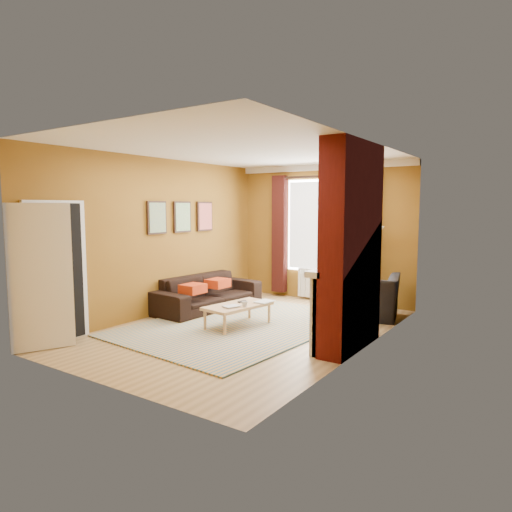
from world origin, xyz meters
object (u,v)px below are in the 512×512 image
Objects in this scene: floor_lamp at (377,245)px; sofa at (208,293)px; coffee_table at (238,307)px; wicker_stool at (331,296)px; armchair at (364,296)px.

sofa is at bearing -151.85° from floor_lamp.
coffee_table is 2.37m from wicker_stool.
armchair reaches higher than coffee_table.
wicker_stool is 1.40m from floor_lamp.
floor_lamp is at bearing -57.28° from sofa.
coffee_table is at bearing -104.46° from wicker_stool.
wicker_stool is at bearing -44.86° from sofa.
sofa is 1.39× the size of floor_lamp.
armchair reaches higher than sofa.
floor_lamp reaches higher than armchair.
floor_lamp is (0.92, -0.09, 1.05)m from wicker_stool.
sofa is at bearing 6.92° from armchair.
coffee_table is (1.23, -0.73, 0.01)m from sofa.
armchair is 2.93× the size of wicker_stool.
sofa is 2.40m from wicker_stool.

